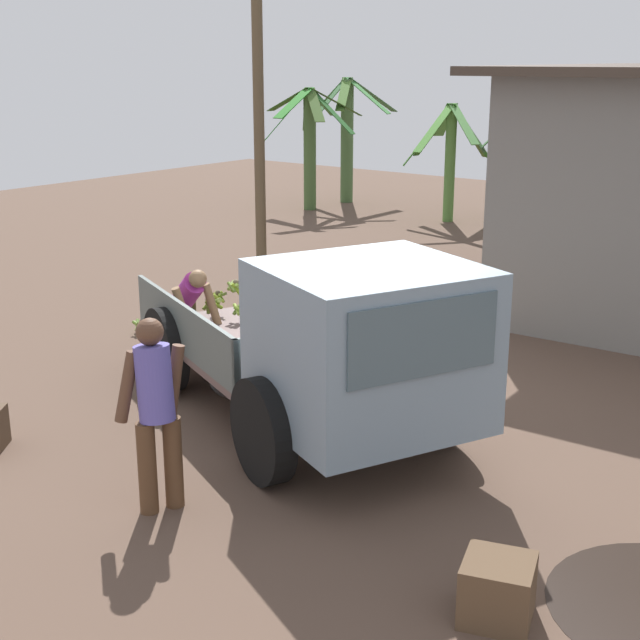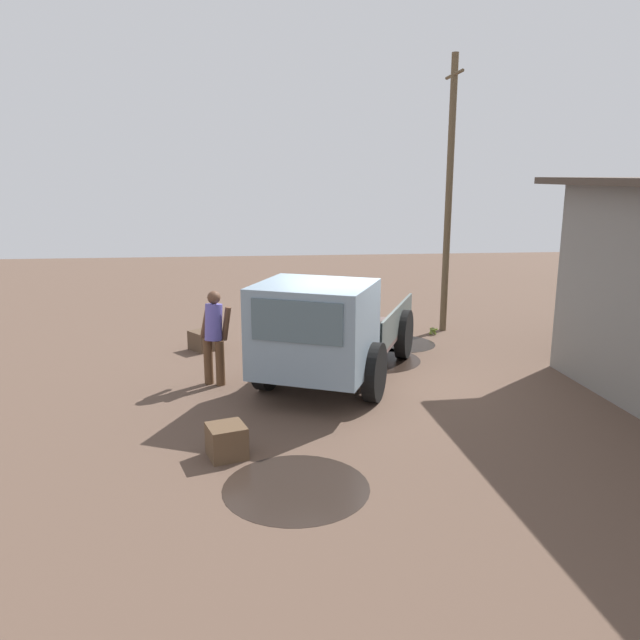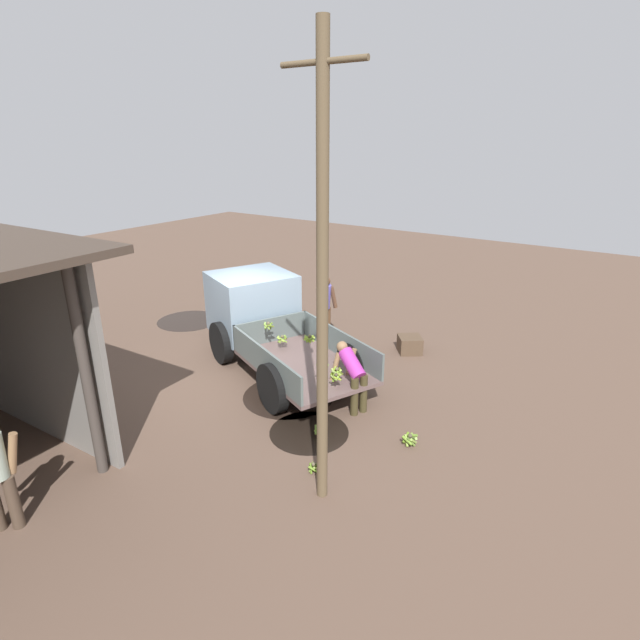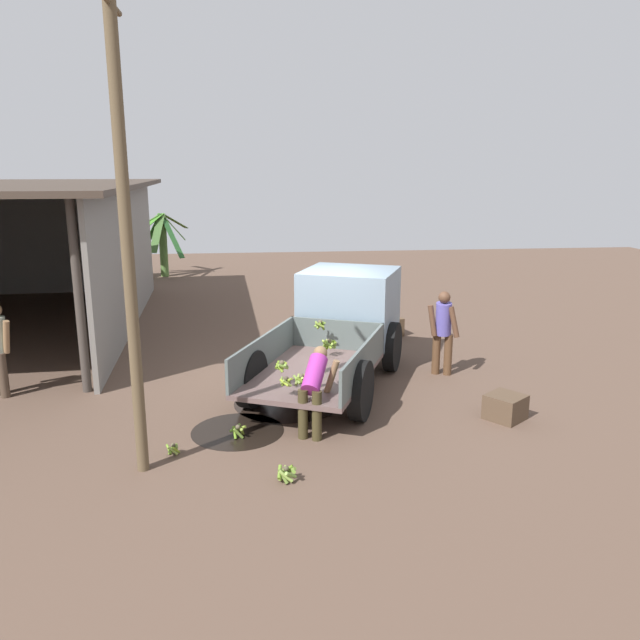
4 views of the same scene
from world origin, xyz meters
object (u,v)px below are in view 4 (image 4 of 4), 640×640
at_px(person_foreground_visitor, 443,329).
at_px(wooden_crate_1, 391,326).
at_px(wooden_crate_0, 505,407).
at_px(utility_pole, 126,230).
at_px(cargo_truck, 343,319).
at_px(banana_bunch_on_ground_1, 286,473).
at_px(person_worker_loading, 314,386).
at_px(banana_bunch_on_ground_0, 238,430).
at_px(banana_bunch_on_ground_2, 173,449).

height_order(person_foreground_visitor, wooden_crate_1, person_foreground_visitor).
distance_m(wooden_crate_0, wooden_crate_1, 5.27).
xyz_separation_m(utility_pole, wooden_crate_1, (6.34, -4.79, -2.96)).
xyz_separation_m(wooden_crate_0, wooden_crate_1, (5.22, 0.68, 0.02)).
xyz_separation_m(cargo_truck, person_foreground_visitor, (-0.53, -1.85, -0.12)).
distance_m(utility_pole, banana_bunch_on_ground_1, 3.62).
height_order(cargo_truck, wooden_crate_0, cargo_truck).
distance_m(person_foreground_visitor, wooden_crate_0, 2.39).
relative_size(utility_pole, person_worker_loading, 4.84).
bearing_deg(person_foreground_visitor, utility_pole, -33.84).
bearing_deg(banana_bunch_on_ground_0, wooden_crate_0, -86.78).
bearing_deg(utility_pole, banana_bunch_on_ground_0, -54.74).
bearing_deg(wooden_crate_1, utility_pole, 142.91).
bearing_deg(wooden_crate_0, banana_bunch_on_ground_1, 114.69).
distance_m(person_foreground_visitor, banana_bunch_on_ground_0, 4.67).
relative_size(banana_bunch_on_ground_1, wooden_crate_1, 0.60).
bearing_deg(banana_bunch_on_ground_2, banana_bunch_on_ground_1, -121.28).
xyz_separation_m(banana_bunch_on_ground_2, wooden_crate_0, (0.72, -5.12, 0.11)).
height_order(banana_bunch_on_ground_1, banana_bunch_on_ground_2, banana_bunch_on_ground_1).
distance_m(person_foreground_visitor, banana_bunch_on_ground_2, 5.68).
bearing_deg(wooden_crate_1, banana_bunch_on_ground_1, 157.02).
height_order(person_foreground_visitor, banana_bunch_on_ground_0, person_foreground_visitor).
relative_size(utility_pole, wooden_crate_1, 13.13).
height_order(banana_bunch_on_ground_1, wooden_crate_1, wooden_crate_1).
bearing_deg(wooden_crate_1, banana_bunch_on_ground_0, 146.97).
bearing_deg(banana_bunch_on_ground_1, cargo_truck, -17.36).
distance_m(cargo_truck, wooden_crate_1, 3.00).
relative_size(utility_pole, person_foreground_visitor, 3.72).
xyz_separation_m(person_worker_loading, banana_bunch_on_ground_0, (-0.04, 1.14, -0.64)).
bearing_deg(person_foreground_visitor, person_worker_loading, -25.32).
bearing_deg(banana_bunch_on_ground_2, cargo_truck, -39.74).
distance_m(person_foreground_visitor, wooden_crate_1, 3.07).
bearing_deg(cargo_truck, wooden_crate_0, -117.84).
relative_size(person_worker_loading, wooden_crate_1, 2.71).
xyz_separation_m(person_foreground_visitor, banana_bunch_on_ground_1, (-3.90, 3.24, -0.80)).
distance_m(cargo_truck, banana_bunch_on_ground_0, 3.75).
distance_m(cargo_truck, utility_pole, 5.51).
bearing_deg(banana_bunch_on_ground_1, person_worker_loading, -19.26).
bearing_deg(utility_pole, banana_bunch_on_ground_1, -105.94).
xyz_separation_m(cargo_truck, banana_bunch_on_ground_1, (-4.43, 1.39, -0.92)).
distance_m(cargo_truck, banana_bunch_on_ground_1, 4.74).
bearing_deg(person_foreground_visitor, banana_bunch_on_ground_0, -34.48).
distance_m(person_foreground_visitor, banana_bunch_on_ground_1, 5.13).
distance_m(utility_pole, wooden_crate_1, 8.48).
distance_m(banana_bunch_on_ground_0, banana_bunch_on_ground_2, 1.02).
height_order(person_worker_loading, banana_bunch_on_ground_0, person_worker_loading).
relative_size(person_foreground_visitor, banana_bunch_on_ground_2, 8.18).
xyz_separation_m(cargo_truck, person_worker_loading, (-2.98, 0.88, -0.28)).
xyz_separation_m(person_worker_loading, wooden_crate_0, (0.20, -3.09, -0.56)).
bearing_deg(wooden_crate_1, person_worker_loading, 156.05).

